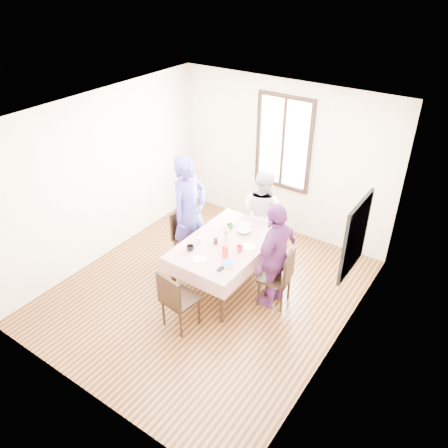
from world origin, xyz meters
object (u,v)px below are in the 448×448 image
Objects in this scene: chair_far at (262,228)px; person_right at (275,256)px; person_left at (189,213)px; person_far at (262,212)px; chair_right at (275,277)px; chair_left at (189,238)px; chair_near at (180,299)px; dining_table at (226,263)px.

person_right reaches higher than chair_far.
person_left reaches higher than person_far.
person_left is at bearing 76.82° from chair_right.
chair_near is (0.81, -1.22, 0.00)m from chair_left.
chair_left is at bearing -90.53° from person_right.
dining_table is 1.72× the size of chair_far.
person_left reaches higher than dining_table.
chair_far is 0.56× the size of person_right.
person_far is (0.79, 0.91, -0.17)m from person_left.
chair_far is at bearing 138.45° from chair_left.
chair_far is (0.00, 1.08, 0.08)m from dining_table.
chair_far is at bearing 90.00° from dining_table.
dining_table is 0.97× the size of person_right.
person_left is 1.15× the size of person_right.
person_left reaches higher than person_right.
person_far is (-0.81, 1.01, 0.30)m from chair_right.
dining_table is 0.82m from chair_right.
chair_right is at bearing -88.79° from person_left.
dining_table is 1.72× the size of chair_right.
person_right is at bearing -88.84° from person_left.
person_left is (-0.79, 0.15, 0.56)m from dining_table.
person_far is 0.94× the size of person_right.
person_far reaches higher than dining_table.
chair_right is at bearing 125.88° from chair_far.
chair_near is at bearing 87.58° from chair_far.
chair_near is (0.00, -2.15, 0.00)m from chair_far.
chair_left and chair_near have the same top height.
person_far is at bearing 137.84° from chair_left.
chair_far reaches higher than dining_table.
chair_near is 1.42m from person_right.
person_left reaches higher than chair_right.
person_far is at bearing 97.12° from chair_near.
chair_near is at bearing -90.00° from dining_table.
dining_table is 1.72× the size of chair_near.
person_right reaches higher than dining_table.
person_right is (0.79, -1.01, 0.05)m from person_far.
chair_right is 0.56× the size of person_right.
dining_table is 1.13m from person_far.
person_right is (0.79, 0.05, 0.43)m from dining_table.
chair_right is at bearing 86.11° from chair_left.
chair_left is 1.00× the size of chair_near.
person_far is at bearing -138.95° from person_right.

